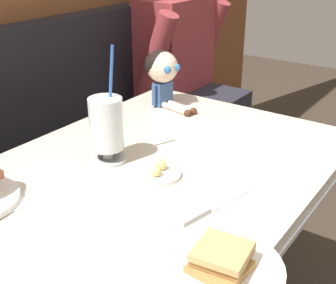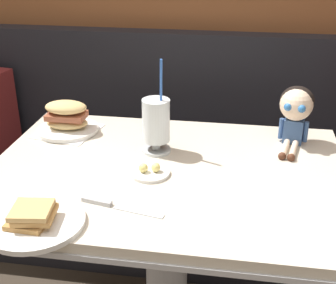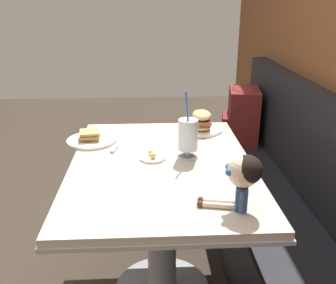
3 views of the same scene
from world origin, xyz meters
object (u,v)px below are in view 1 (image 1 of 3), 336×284
seated_doll (163,70)px  diner_patron (181,58)px  butter_knife (205,211)px  milkshake_glass (106,126)px  butter_saucer (158,173)px  toast_plate (218,265)px

seated_doll → diner_patron: 0.68m
butter_knife → milkshake_glass: bearing=79.1°
butter_knife → diner_patron: size_ratio=0.29×
butter_saucer → butter_knife: size_ratio=0.51×
seated_doll → diner_patron: (0.59, 0.32, -0.13)m
seated_doll → milkshake_glass: bearing=-162.5°
milkshake_glass → butter_saucer: (0.01, -0.16, -0.09)m
milkshake_glass → diner_patron: (1.04, 0.46, -0.10)m
toast_plate → butter_knife: bearing=37.5°
toast_plate → seated_doll: (0.67, 0.61, 0.11)m
diner_patron → butter_knife: bearing=-143.9°
butter_knife → butter_saucer: bearing=67.9°
butter_knife → diner_patron: diner_patron is taller
seated_doll → diner_patron: size_ratio=0.28×
seated_doll → toast_plate: bearing=-137.8°
milkshake_glass → seated_doll: (0.45, 0.14, 0.03)m
butter_saucer → diner_patron: bearing=31.0°
toast_plate → butter_saucer: (0.23, 0.31, -0.01)m
milkshake_glass → butter_saucer: milkshake_glass is taller
butter_saucer → butter_knife: (-0.08, -0.19, -0.00)m
butter_knife → diner_patron: 1.37m
butter_knife → diner_patron: (1.10, 0.81, -0.00)m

